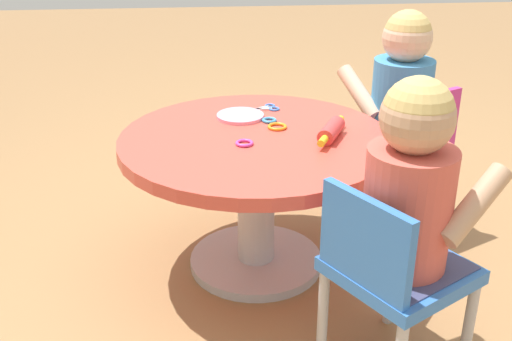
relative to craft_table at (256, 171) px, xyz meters
The scene contains 12 objects.
ground_plane 0.35m from the craft_table, ahead, with size 10.00×10.00×0.00m, color #9E7247.
craft_table is the anchor object (origin of this frame).
child_chair_left 0.61m from the craft_table, 152.56° to the right, with size 0.41×0.41×0.54m.
seated_child_left 0.63m from the craft_table, 148.77° to the right, with size 0.41×0.43×0.51m.
child_chair_right 0.61m from the craft_table, 66.85° to the right, with size 0.40×0.40×0.54m.
seated_child_right 0.63m from the craft_table, 63.06° to the right, with size 0.43×0.39×0.51m.
rolling_pin 0.27m from the craft_table, 99.85° to the right, with size 0.21×0.12×0.05m.
craft_scissors 0.29m from the craft_table, 12.35° to the right, with size 0.09×0.14×0.01m.
playdough_blob_0 0.22m from the craft_table, 11.50° to the left, with size 0.16×0.16×0.01m, color pink.
cookie_cutter_0 0.18m from the craft_table, 23.68° to the right, with size 0.05×0.05×0.01m, color #3F99D8.
cookie_cutter_1 0.16m from the craft_table, 48.86° to the right, with size 0.06×0.06×0.01m, color orange.
cookie_cutter_2 0.14m from the craft_table, 147.88° to the left, with size 0.05×0.05×0.01m, color #D83FA5.
Camera 1 is at (-1.78, 0.17, 1.16)m, focal length 43.84 mm.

